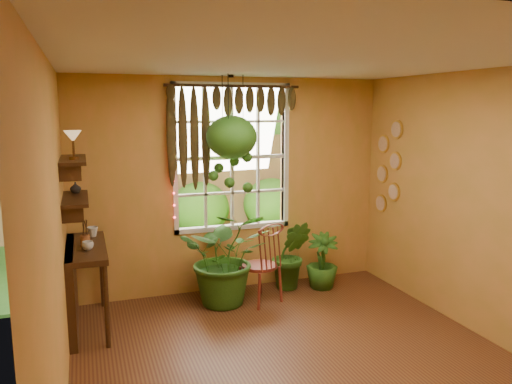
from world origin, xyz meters
The scene contains 23 objects.
floor centered at (0.00, 0.00, 0.00)m, with size 4.50×4.50×0.00m, color brown.
ceiling centered at (0.00, 0.00, 2.70)m, with size 4.50×4.50×0.00m, color silver.
wall_back centered at (0.00, 2.25, 1.35)m, with size 4.00×4.00×0.00m, color #D08947.
wall_left centered at (-2.00, 0.00, 1.35)m, with size 4.50×4.50×0.00m, color #D08947.
wall_right centered at (2.00, 0.00, 1.35)m, with size 4.50×4.50×0.00m, color #D08947.
window centered at (0.00, 2.28, 1.70)m, with size 1.52×0.10×1.86m.
valance_vine centered at (-0.08, 2.16, 2.28)m, with size 1.70×0.12×1.10m.
string_lights centered at (-0.76, 2.19, 1.75)m, with size 0.03×0.03×1.54m, color #FF2633, non-canonical shape.
wall_plates centered at (1.98, 1.79, 1.55)m, with size 0.04×0.32×1.10m, color #EFE3C3, non-canonical shape.
counter_ledge centered at (-1.91, 1.60, 0.55)m, with size 0.40×1.20×0.90m.
shelf_lower centered at (-1.88, 1.60, 1.40)m, with size 0.25×0.90×0.04m, color #3B1F10.
shelf_upper centered at (-1.88, 1.60, 1.80)m, with size 0.25×0.90×0.04m, color #3B1F10.
backyard centered at (0.24, 6.87, 1.28)m, with size 14.00×10.00×12.00m.
windsor_chair centered at (0.17, 1.65, 0.33)m, with size 0.56×0.57×1.14m.
potted_plant_left centered at (-0.24, 1.74, 0.58)m, with size 1.04×0.90×1.16m, color #1C4C14.
potted_plant_mid centered at (0.69, 1.96, 0.45)m, with size 0.50×0.40×0.90m, color #1C4C14.
potted_plant_right centered at (1.08, 1.84, 0.36)m, with size 0.40×0.40×0.72m, color #1C4C14.
hanging_basket centered at (-0.11, 1.91, 1.90)m, with size 0.60×0.60×1.39m.
cup_a centered at (-1.78, 1.42, 0.94)m, with size 0.11×0.11×0.09m, color silver.
cup_b centered at (-1.72, 1.96, 0.96)m, with size 0.12×0.12×0.11m, color beige.
brush_jar centered at (-1.80, 1.56, 1.04)m, with size 0.10×0.10×0.36m.
shelf_vase centered at (-1.87, 1.87, 1.48)m, with size 0.11×0.11×0.12m, color #B2AD99.
tiffany_lamp centered at (-1.86, 1.45, 2.03)m, with size 0.17×0.17×0.28m.
Camera 1 is at (-1.78, -3.74, 2.32)m, focal length 35.00 mm.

